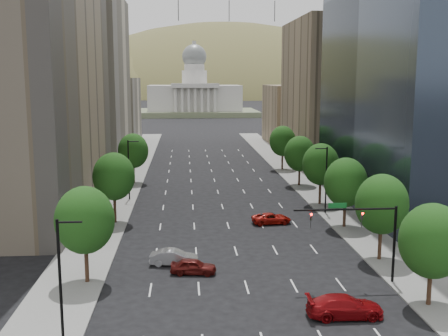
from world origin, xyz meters
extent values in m
cube|color=slate|center=(-15.50, 60.00, 0.07)|extent=(6.00, 200.00, 0.15)
cube|color=slate|center=(15.50, 60.00, 0.07)|extent=(6.00, 200.00, 0.15)
cube|color=beige|center=(-25.00, 103.00, 17.50)|extent=(14.00, 30.00, 35.00)
cube|color=beige|center=(-25.00, 136.00, 9.00)|extent=(14.00, 26.00, 18.00)
cube|color=#8C7759|center=(25.00, 100.00, 15.00)|extent=(14.00, 30.00, 30.00)
cube|color=#8C7759|center=(25.00, 133.00, 8.00)|extent=(14.00, 26.00, 16.00)
cylinder|color=#382316|center=(14.00, 25.00, 1.88)|extent=(0.36, 0.36, 3.75)
ellipsoid|color=#1D380F|center=(14.00, 25.00, 5.40)|extent=(5.20, 5.20, 5.98)
cylinder|color=#382316|center=(14.00, 36.00, 2.00)|extent=(0.36, 0.36, 4.00)
ellipsoid|color=#1D380F|center=(14.00, 36.00, 5.76)|extent=(5.20, 5.20, 5.98)
cylinder|color=#382316|center=(14.00, 48.00, 1.95)|extent=(0.36, 0.36, 3.90)
ellipsoid|color=#1D380F|center=(14.00, 48.00, 5.62)|extent=(5.20, 5.20, 5.98)
cylinder|color=#382316|center=(14.00, 60.00, 2.05)|extent=(0.36, 0.36, 4.10)
ellipsoid|color=#1D380F|center=(14.00, 60.00, 5.90)|extent=(5.20, 5.20, 5.98)
cylinder|color=#382316|center=(14.00, 74.00, 1.90)|extent=(0.36, 0.36, 3.80)
ellipsoid|color=#1D380F|center=(14.00, 74.00, 5.47)|extent=(5.20, 5.20, 5.98)
cylinder|color=#382316|center=(14.00, 90.00, 2.00)|extent=(0.36, 0.36, 4.00)
ellipsoid|color=#1D380F|center=(14.00, 90.00, 5.76)|extent=(5.20, 5.20, 5.98)
cylinder|color=#382316|center=(-14.00, 32.00, 2.00)|extent=(0.36, 0.36, 4.00)
ellipsoid|color=#1D380F|center=(-14.00, 32.00, 5.76)|extent=(5.20, 5.20, 5.98)
cylinder|color=#382316|center=(-14.00, 52.00, 2.08)|extent=(0.36, 0.36, 4.15)
ellipsoid|color=#1D380F|center=(-14.00, 52.00, 5.98)|extent=(5.20, 5.20, 5.98)
cylinder|color=#382316|center=(-14.00, 78.00, 1.98)|extent=(0.36, 0.36, 3.95)
ellipsoid|color=#1D380F|center=(-14.00, 78.00, 5.69)|extent=(5.20, 5.20, 5.98)
cylinder|color=black|center=(13.50, 55.00, 4.50)|extent=(0.20, 0.20, 9.00)
cylinder|color=black|center=(12.70, 55.00, 8.80)|extent=(1.60, 0.14, 0.14)
cylinder|color=black|center=(-13.50, 20.00, 4.50)|extent=(0.20, 0.20, 9.00)
cylinder|color=black|center=(-12.70, 20.00, 8.80)|extent=(1.60, 0.14, 0.14)
cylinder|color=black|center=(-13.50, 65.00, 4.50)|extent=(0.20, 0.20, 9.00)
cylinder|color=black|center=(-12.70, 65.00, 8.80)|extent=(1.60, 0.14, 0.14)
cylinder|color=black|center=(13.00, 30.00, 3.50)|extent=(0.24, 0.24, 7.00)
cylinder|color=black|center=(8.50, 30.00, 6.80)|extent=(9.00, 0.18, 0.18)
imported|color=black|center=(10.00, 30.00, 6.25)|extent=(0.18, 0.22, 1.10)
imported|color=black|center=(5.50, 30.00, 6.25)|extent=(0.18, 0.22, 1.10)
sphere|color=#FF0C07|center=(10.00, 29.82, 6.45)|extent=(0.20, 0.20, 0.20)
sphere|color=#FF0C07|center=(5.50, 29.82, 6.45)|extent=(0.20, 0.20, 0.20)
cube|color=#0C591E|center=(7.80, 30.00, 7.15)|extent=(1.60, 0.06, 0.45)
cube|color=#596647|center=(0.00, 250.00, 1.25)|extent=(60.00, 40.00, 2.50)
cube|color=silver|center=(0.00, 250.00, 8.50)|extent=(44.00, 26.00, 12.00)
cube|color=silver|center=(0.00, 236.00, 14.50)|extent=(22.00, 4.00, 2.00)
cylinder|color=silver|center=(0.00, 250.00, 18.00)|extent=(12.00, 12.00, 7.00)
cylinder|color=silver|center=(0.00, 250.00, 23.00)|extent=(9.60, 9.60, 3.00)
sphere|color=slate|center=(0.00, 250.00, 28.10)|extent=(11.60, 11.60, 11.60)
cylinder|color=silver|center=(0.00, 250.00, 33.95)|extent=(1.80, 1.80, 2.50)
ellipsoid|color=brown|center=(-140.00, 560.00, -33.25)|extent=(380.00, 342.00, 190.00)
ellipsoid|color=brown|center=(40.00, 600.00, -42.00)|extent=(440.00, 396.00, 240.00)
ellipsoid|color=brown|center=(210.00, 640.00, -35.00)|extent=(360.00, 324.00, 200.00)
cylinder|color=black|center=(-10.00, 590.00, 90.00)|extent=(0.80, 0.80, 22.00)
cylinder|color=black|center=(45.00, 590.00, 90.00)|extent=(0.80, 0.80, 22.00)
cylinder|color=black|center=(95.00, 590.00, 90.00)|extent=(0.80, 0.80, 22.00)
imported|color=maroon|center=(6.75, 23.54, 0.85)|extent=(5.86, 2.43, 1.69)
imported|color=#490E0C|center=(-4.56, 33.60, 0.72)|extent=(4.40, 2.18, 1.44)
imported|color=#939398|center=(-6.41, 36.18, 0.76)|extent=(4.79, 2.16, 1.53)
imported|color=#95100A|center=(5.47, 50.43, 0.68)|extent=(5.11, 2.85, 1.35)
camera|label=1|loc=(-5.26, -14.42, 17.97)|focal=43.39mm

